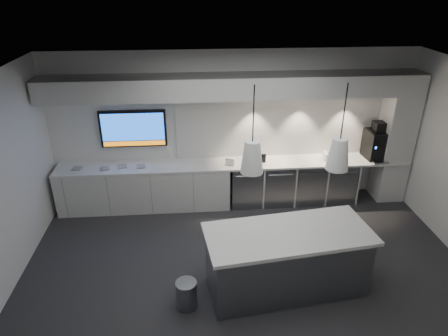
{
  "coord_description": "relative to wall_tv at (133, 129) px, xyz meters",
  "views": [
    {
      "loc": [
        -0.76,
        -4.81,
        4.2
      ],
      "look_at": [
        -0.28,
        1.1,
        1.32
      ],
      "focal_mm": 32.0,
      "sensor_mm": 36.0,
      "label": 1
    }
  ],
  "objects": [
    {
      "name": "floor",
      "position": [
        1.9,
        -2.45,
        -1.56
      ],
      "size": [
        7.0,
        7.0,
        0.0
      ],
      "primitive_type": "plane",
      "color": "#2B2B2D",
      "rests_on": "ground"
    },
    {
      "name": "ceiling",
      "position": [
        1.9,
        -2.45,
        1.44
      ],
      "size": [
        7.0,
        7.0,
        0.0
      ],
      "primitive_type": "plane",
      "rotation": [
        3.14,
        0.0,
        0.0
      ],
      "color": "black",
      "rests_on": "wall_back"
    },
    {
      "name": "wall_back",
      "position": [
        1.9,
        0.05,
        -0.06
      ],
      "size": [
        7.0,
        0.0,
        7.0
      ],
      "primitive_type": "plane",
      "rotation": [
        1.57,
        0.0,
        0.0
      ],
      "color": "white",
      "rests_on": "floor"
    },
    {
      "name": "wall_front",
      "position": [
        1.9,
        -4.95,
        -0.06
      ],
      "size": [
        7.0,
        0.0,
        7.0
      ],
      "primitive_type": "plane",
      "rotation": [
        -1.57,
        0.0,
        0.0
      ],
      "color": "white",
      "rests_on": "floor"
    },
    {
      "name": "back_counter",
      "position": [
        1.9,
        -0.27,
        -0.68
      ],
      "size": [
        6.8,
        0.65,
        0.04
      ],
      "primitive_type": "cube",
      "color": "white",
      "rests_on": "left_base_cabinets"
    },
    {
      "name": "left_base_cabinets",
      "position": [
        0.15,
        -0.27,
        -1.13
      ],
      "size": [
        3.3,
        0.63,
        0.86
      ],
      "primitive_type": "cube",
      "color": "silver",
      "rests_on": "floor"
    },
    {
      "name": "fridge_unit_a",
      "position": [
        2.15,
        -0.27,
        -1.13
      ],
      "size": [
        0.6,
        0.61,
        0.85
      ],
      "primitive_type": "cube",
      "color": "gray",
      "rests_on": "floor"
    },
    {
      "name": "fridge_unit_b",
      "position": [
        2.78,
        -0.27,
        -1.13
      ],
      "size": [
        0.6,
        0.61,
        0.85
      ],
      "primitive_type": "cube",
      "color": "gray",
      "rests_on": "floor"
    },
    {
      "name": "fridge_unit_c",
      "position": [
        3.41,
        -0.27,
        -1.13
      ],
      "size": [
        0.6,
        0.61,
        0.85
      ],
      "primitive_type": "cube",
      "color": "gray",
      "rests_on": "floor"
    },
    {
      "name": "fridge_unit_d",
      "position": [
        4.04,
        -0.27,
        -1.13
      ],
      "size": [
        0.6,
        0.61,
        0.85
      ],
      "primitive_type": "cube",
      "color": "gray",
      "rests_on": "floor"
    },
    {
      "name": "backsplash",
      "position": [
        3.1,
        0.03,
        -0.01
      ],
      "size": [
        4.6,
        0.03,
        1.3
      ],
      "primitive_type": "cube",
      "color": "silver",
      "rests_on": "wall_back"
    },
    {
      "name": "soffit",
      "position": [
        1.9,
        -0.25,
        0.84
      ],
      "size": [
        6.9,
        0.6,
        0.4
      ],
      "primitive_type": "cube",
      "color": "silver",
      "rests_on": "wall_back"
    },
    {
      "name": "column",
      "position": [
        5.1,
        -0.25,
        -0.26
      ],
      "size": [
        0.55,
        0.55,
        2.6
      ],
      "primitive_type": "cube",
      "color": "silver",
      "rests_on": "floor"
    },
    {
      "name": "wall_tv",
      "position": [
        0.0,
        0.0,
        0.0
      ],
      "size": [
        1.25,
        0.07,
        0.72
      ],
      "color": "black",
      "rests_on": "wall_back"
    },
    {
      "name": "island",
      "position": [
        2.41,
        -2.77,
        -1.06
      ],
      "size": [
        2.43,
        1.28,
        0.98
      ],
      "rotation": [
        0.0,
        0.0,
        0.13
      ],
      "color": "gray",
      "rests_on": "floor"
    },
    {
      "name": "bin",
      "position": [
        0.97,
        -3.03,
        -1.35
      ],
      "size": [
        0.36,
        0.36,
        0.42
      ],
      "primitive_type": "cylinder",
      "rotation": [
        0.0,
        0.0,
        0.27
      ],
      "color": "gray",
      "rests_on": "floor"
    },
    {
      "name": "coffee_machine",
      "position": [
        4.73,
        -0.25,
        -0.35
      ],
      "size": [
        0.44,
        0.6,
        0.74
      ],
      "rotation": [
        0.0,
        0.0,
        0.07
      ],
      "color": "black",
      "rests_on": "back_counter"
    },
    {
      "name": "sign_black",
      "position": [
        2.45,
        -0.32,
        -0.57
      ],
      "size": [
        0.14,
        0.03,
        0.18
      ],
      "primitive_type": "cube",
      "rotation": [
        0.0,
        0.0,
        0.06
      ],
      "color": "black",
      "rests_on": "back_counter"
    },
    {
      "name": "sign_white",
      "position": [
        1.81,
        -0.39,
        -0.59
      ],
      "size": [
        0.18,
        0.08,
        0.14
      ],
      "primitive_type": "cube",
      "rotation": [
        0.0,
        0.0,
        -0.32
      ],
      "color": "white",
      "rests_on": "back_counter"
    },
    {
      "name": "cup_cluster",
      "position": [
        3.87,
        -0.29,
        -0.58
      ],
      "size": [
        0.39,
        0.18,
        0.16
      ],
      "primitive_type": null,
      "color": "white",
      "rests_on": "back_counter"
    },
    {
      "name": "tray_a",
      "position": [
        -1.07,
        -0.32,
        -0.65
      ],
      "size": [
        0.17,
        0.17,
        0.02
      ],
      "primitive_type": "cube",
      "rotation": [
        0.0,
        0.0,
        -0.05
      ],
      "color": "#949494",
      "rests_on": "back_counter"
    },
    {
      "name": "tray_b",
      "position": [
        -0.54,
        -0.36,
        -0.65
      ],
      "size": [
        0.19,
        0.19,
        0.02
      ],
      "primitive_type": "cube",
      "rotation": [
        0.0,
        0.0,
        0.25
      ],
      "color": "#949494",
      "rests_on": "back_counter"
    },
    {
      "name": "tray_c",
      "position": [
        -0.23,
        -0.29,
        -0.65
      ],
      "size": [
        0.19,
        0.19,
        0.02
      ],
      "primitive_type": "cube",
      "rotation": [
        0.0,
        0.0,
        0.25
      ],
      "color": "#949494",
      "rests_on": "back_counter"
    },
    {
      "name": "tray_d",
      "position": [
        0.12,
        -0.32,
        -0.65
      ],
      "size": [
        0.18,
        0.18,
        0.02
      ],
      "primitive_type": "cube",
      "rotation": [
        0.0,
        0.0,
        0.16
      ],
      "color": "#949494",
      "rests_on": "back_counter"
    },
    {
      "name": "pendant_left",
      "position": [
        1.86,
        -2.77,
        0.59
      ],
      "size": [
        0.29,
        0.29,
        1.12
      ],
      "color": "silver",
      "rests_on": "ceiling"
    },
    {
      "name": "pendant_right",
      "position": [
        2.96,
        -2.77,
        0.59
      ],
      "size": [
        0.29,
        0.29,
        1.12
      ],
      "color": "silver",
      "rests_on": "ceiling"
    }
  ]
}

